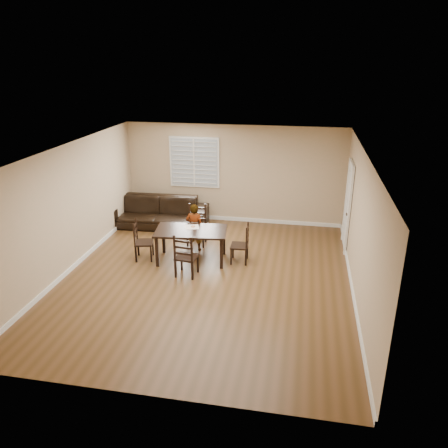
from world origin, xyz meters
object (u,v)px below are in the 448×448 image
(donut, at_px, (193,226))
(chair_right, at_px, (244,245))
(sofa, at_px, (158,212))
(chair_far, at_px, (185,258))
(chair_near, at_px, (197,225))
(dining_table, at_px, (191,234))
(chair_left, at_px, (139,242))
(child, at_px, (195,227))

(donut, bearing_deg, chair_right, -2.46)
(donut, distance_m, sofa, 2.32)
(sofa, bearing_deg, chair_far, -63.94)
(chair_near, height_order, chair_far, chair_near)
(dining_table, relative_size, chair_near, 1.67)
(dining_table, height_order, chair_near, chair_near)
(dining_table, height_order, chair_far, chair_far)
(dining_table, relative_size, chair_left, 1.79)
(chair_right, distance_m, child, 1.35)
(chair_far, xyz_separation_m, chair_left, (-1.27, 0.69, -0.01))
(dining_table, xyz_separation_m, chair_near, (-0.11, 1.01, -0.20))
(chair_far, distance_m, donut, 1.07)
(chair_near, xyz_separation_m, donut, (0.11, -0.83, 0.31))
(chair_near, distance_m, child, 0.46)
(chair_far, height_order, chair_right, chair_far)
(chair_right, relative_size, sofa, 0.34)
(chair_right, distance_m, sofa, 3.21)
(chair_near, distance_m, chair_right, 1.57)
(chair_right, xyz_separation_m, child, (-1.26, 0.44, 0.17))
(chair_right, bearing_deg, sofa, -126.93)
(chair_far, relative_size, chair_left, 1.03)
(chair_left, xyz_separation_m, child, (1.13, 0.72, 0.16))
(chair_near, height_order, sofa, chair_near)
(sofa, bearing_deg, chair_left, -85.61)
(dining_table, relative_size, child, 1.44)
(chair_left, bearing_deg, sofa, -5.83)
(dining_table, xyz_separation_m, chair_right, (1.20, 0.13, -0.24))
(chair_right, bearing_deg, chair_near, -126.55)
(chair_left, xyz_separation_m, chair_right, (2.39, 0.28, -0.01))
(chair_left, relative_size, donut, 10.14)
(donut, bearing_deg, child, 99.36)
(chair_near, height_order, chair_right, chair_near)
(chair_near, distance_m, chair_far, 1.86)
(dining_table, distance_m, chair_right, 1.23)
(child, bearing_deg, chair_right, 163.12)
(sofa, bearing_deg, chair_right, -37.12)
(dining_table, bearing_deg, sofa, 120.32)
(chair_right, bearing_deg, child, -111.89)
(chair_far, distance_m, child, 1.42)
(child, distance_m, donut, 0.44)
(child, relative_size, donut, 12.58)
(chair_near, bearing_deg, chair_far, -88.00)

